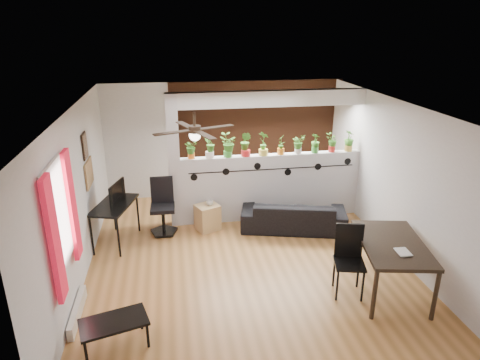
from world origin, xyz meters
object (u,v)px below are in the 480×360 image
Objects in this scene: ceiling_fan at (195,132)px; office_chair at (163,210)px; coffee_table at (114,324)px; cup at (210,203)px; potted_plant_4 at (264,143)px; potted_plant_1 at (209,146)px; computer_desk at (114,208)px; potted_plant_3 at (246,143)px; folding_chair at (349,253)px; potted_plant_7 at (315,143)px; potted_plant_6 at (298,143)px; potted_plant_9 at (349,140)px; sofa at (293,215)px; potted_plant_0 at (191,148)px; potted_plant_5 at (281,144)px; potted_plant_8 at (332,142)px; potted_plant_2 at (228,145)px; cube_shelf at (208,217)px; dining_table at (392,247)px.

office_chair is at bearing 111.12° from ceiling_fan.
cup is at bearing 63.91° from coffee_table.
potted_plant_1 is at bearing 180.00° from potted_plant_4.
potted_plant_3 is at bearing 13.65° from computer_desk.
coffee_table is (-3.29, -0.67, -0.29)m from folding_chair.
potted_plant_1 is 1.17× the size of potted_plant_7.
potted_plant_9 is at bearing 0.00° from potted_plant_6.
potted_plant_7 reaches higher than computer_desk.
potted_plant_9 is at bearing -140.88° from sofa.
potted_plant_0 is at bearing 22.85° from computer_desk.
potted_plant_0 is 0.80× the size of potted_plant_4.
sofa is at bearing -76.88° from potted_plant_5.
potted_plant_6 is at bearing -180.00° from potted_plant_8.
potted_plant_8 reaches higher than office_chair.
potted_plant_2 reaches higher than cup.
office_chair is at bearing -174.60° from potted_plant_8.
potted_plant_6 is 0.33× the size of computer_desk.
potted_plant_6 is at bearing 45.62° from coffee_table.
cube_shelf is (-1.16, -0.34, -1.35)m from potted_plant_4.
potted_plant_8 reaches higher than coffee_table.
potted_plant_1 is at bearing 123.22° from folding_chair.
potted_plant_0 is 1.10m from cup.
potted_plant_9 is at bearing 0.00° from potted_plant_0.
potted_plant_7 is 3.25m from office_chair.
potted_plant_4 reaches higher than potted_plant_9.
dining_table is 1.52× the size of folding_chair.
potted_plant_3 is at bearing 0.00° from potted_plant_1.
office_chair is (-2.00, -0.32, -1.14)m from potted_plant_4.
ceiling_fan is 2.49× the size of potted_plant_4.
potted_plant_9 is 0.41× the size of office_chair.
cup reaches higher than sofa.
potted_plant_3 reaches higher than potted_plant_0.
potted_plant_3 reaches higher than potted_plant_5.
coffee_table is at bearing -142.26° from potted_plant_9.
potted_plant_7 reaches higher than potted_plant_0.
cube_shelf is at bearing 64.68° from coffee_table.
folding_chair is at bearing 110.40° from sofa.
potted_plant_3 reaches higher than potted_plant_1.
potted_plant_8 is at bearing 0.00° from potted_plant_5.
computer_desk is 1.11× the size of folding_chair.
cup is (-1.11, -0.34, -1.05)m from potted_plant_4.
cup is at bearing -162.93° from potted_plant_4.
potted_plant_3 is at bearing 180.00° from potted_plant_6.
potted_plant_5 reaches higher than sofa.
potted_plant_5 is at bearing 0.00° from potted_plant_0.
potted_plant_3 is 3.85× the size of cup.
computer_desk is (-1.73, -0.26, 0.14)m from cup.
sofa is at bearing -31.59° from cube_shelf.
sofa is at bearing -8.69° from cup.
ceiling_fan reaches higher than potted_plant_3.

